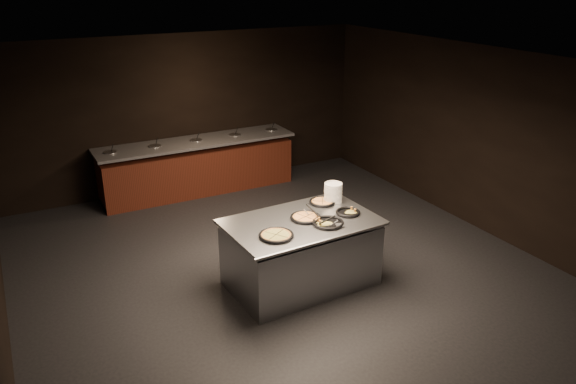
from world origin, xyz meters
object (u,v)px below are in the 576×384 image
(serving_counter, at_px, (301,254))
(pan_veggie_whole, at_px, (276,235))
(plate_stack, at_px, (333,192))
(pan_cheese_whole, at_px, (306,217))

(serving_counter, height_order, pan_veggie_whole, pan_veggie_whole)
(plate_stack, relative_size, pan_veggie_whole, 0.61)
(serving_counter, distance_m, pan_cheese_whole, 0.51)
(pan_veggie_whole, height_order, pan_cheese_whole, same)
(pan_cheese_whole, bearing_deg, serving_counter, -161.82)
(plate_stack, bearing_deg, pan_veggie_whole, -152.75)
(plate_stack, height_order, pan_cheese_whole, plate_stack)
(serving_counter, relative_size, pan_cheese_whole, 4.95)
(pan_veggie_whole, bearing_deg, serving_counter, 27.99)
(pan_cheese_whole, bearing_deg, pan_veggie_whole, -153.28)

